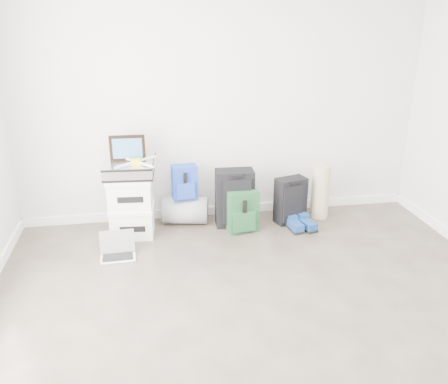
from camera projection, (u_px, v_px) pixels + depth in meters
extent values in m
plane|color=#392F29|center=(281.00, 354.00, 3.32)|extent=(5.00, 5.00, 0.00)
cube|color=silver|center=(222.00, 99.00, 5.13)|extent=(4.50, 0.02, 2.70)
cube|color=white|center=(222.00, 210.00, 5.59)|extent=(4.50, 0.02, 0.10)
cube|color=white|center=(133.00, 222.00, 5.04)|extent=(0.47, 0.39, 0.28)
cube|color=white|center=(132.00, 208.00, 4.98)|extent=(0.49, 0.41, 0.04)
cube|color=white|center=(131.00, 194.00, 4.92)|extent=(0.47, 0.39, 0.28)
cube|color=white|center=(129.00, 179.00, 4.86)|extent=(0.49, 0.41, 0.04)
cube|color=#B2B2B7|center=(129.00, 170.00, 4.82)|extent=(0.52, 0.40, 0.14)
cube|color=black|center=(127.00, 148.00, 4.84)|extent=(0.36, 0.04, 0.27)
cube|color=#215A86|center=(127.00, 148.00, 4.83)|extent=(0.30, 0.02, 0.21)
cube|color=yellow|center=(136.00, 162.00, 4.78)|extent=(0.10, 0.10, 0.05)
cube|color=white|center=(146.00, 159.00, 4.88)|extent=(0.22, 0.19, 0.02)
cube|color=white|center=(128.00, 159.00, 4.87)|extent=(0.19, 0.22, 0.02)
cube|color=white|center=(126.00, 165.00, 4.69)|extent=(0.22, 0.19, 0.02)
cube|color=white|center=(145.00, 164.00, 4.70)|extent=(0.19, 0.22, 0.02)
cylinder|color=gray|center=(185.00, 210.00, 5.31)|extent=(0.54, 0.40, 0.31)
cube|color=#1A20AD|center=(185.00, 182.00, 5.17)|extent=(0.28, 0.18, 0.38)
cube|color=#1A20AD|center=(186.00, 191.00, 5.11)|extent=(0.20, 0.07, 0.18)
cube|color=black|center=(234.00, 198.00, 5.21)|extent=(0.42, 0.26, 0.64)
cube|color=black|center=(237.00, 202.00, 5.09)|extent=(0.31, 0.05, 0.51)
cube|color=black|center=(237.00, 176.00, 4.99)|extent=(0.12, 0.03, 0.03)
cube|color=#163E1E|center=(242.00, 211.00, 5.11)|extent=(0.35, 0.24, 0.45)
cube|color=#163E1E|center=(244.00, 221.00, 5.04)|extent=(0.25, 0.10, 0.22)
cube|color=black|center=(290.00, 200.00, 5.30)|extent=(0.37, 0.28, 0.52)
cube|color=black|center=(293.00, 204.00, 5.20)|extent=(0.25, 0.10, 0.42)
cube|color=black|center=(294.00, 183.00, 5.12)|extent=(0.12, 0.06, 0.02)
cube|color=black|center=(294.00, 228.00, 5.20)|extent=(0.15, 0.31, 0.03)
cube|color=#1A4D9E|center=(294.00, 224.00, 5.18)|extent=(0.15, 0.30, 0.07)
cube|color=black|center=(306.00, 227.00, 5.22)|extent=(0.20, 0.32, 0.03)
cube|color=#1A4D9E|center=(306.00, 223.00, 5.20)|extent=(0.19, 0.31, 0.07)
cylinder|color=tan|center=(320.00, 191.00, 5.41)|extent=(0.20, 0.20, 0.62)
cube|color=silver|center=(118.00, 258.00, 4.59)|extent=(0.34, 0.24, 0.02)
cube|color=black|center=(118.00, 257.00, 4.59)|extent=(0.29, 0.16, 0.00)
cube|color=black|center=(117.00, 241.00, 4.66)|extent=(0.34, 0.02, 0.22)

